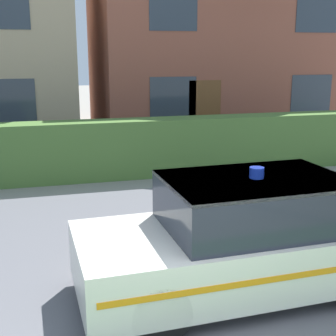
# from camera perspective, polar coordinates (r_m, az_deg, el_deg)

# --- Properties ---
(road_strip) EXTENTS (28.00, 6.12, 0.01)m
(road_strip) POSITION_cam_1_polar(r_m,az_deg,el_deg) (7.25, -3.76, -9.72)
(road_strip) COLOR #5B5B60
(road_strip) RESTS_ON ground
(garden_hedge) EXTENTS (12.21, 0.75, 1.37)m
(garden_hedge) POSITION_cam_1_polar(r_m,az_deg,el_deg) (11.21, -3.23, 2.48)
(garden_hedge) COLOR #4C7233
(garden_hedge) RESTS_ON ground
(police_car) EXTENTS (4.03, 1.80, 1.58)m
(police_car) POSITION_cam_1_polar(r_m,az_deg,el_deg) (5.84, 9.33, -8.38)
(police_car) COLOR black
(police_car) RESTS_ON road_strip
(house_right) EXTENTS (8.66, 6.07, 7.49)m
(house_right) POSITION_cam_1_polar(r_m,az_deg,el_deg) (17.22, 5.55, 16.92)
(house_right) COLOR #93513D
(house_right) RESTS_ON ground
(wheelie_bin) EXTENTS (0.66, 0.70, 1.08)m
(wheelie_bin) POSITION_cam_1_polar(r_m,az_deg,el_deg) (11.88, -18.64, 1.73)
(wheelie_bin) COLOR black
(wheelie_bin) RESTS_ON ground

